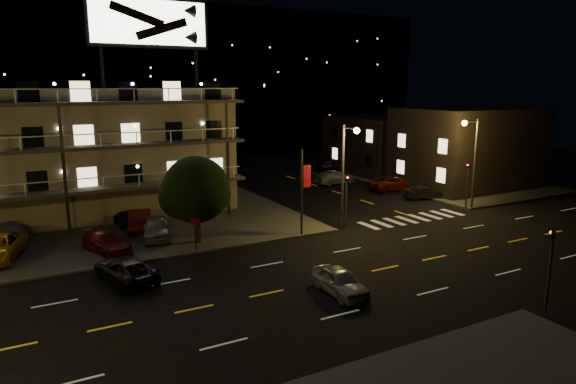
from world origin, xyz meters
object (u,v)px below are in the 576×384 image
road_car_east (340,281)px  lot_car_4 (156,227)px  lot_car_7 (8,232)px  side_car_0 (424,193)px  tree (195,192)px  road_car_west (126,269)px

road_car_east → lot_car_4: bearing=115.0°
lot_car_7 → side_car_0: (35.61, -2.78, -0.29)m
tree → road_car_west: (-5.77, -4.66, -3.05)m
tree → road_car_west: 8.02m
lot_car_4 → side_car_0: lot_car_4 is taller
tree → road_car_west: tree is taller
lot_car_7 → road_car_west: size_ratio=1.06×
tree → road_car_east: tree is taller
road_car_east → road_car_west: bearing=145.0°
road_car_west → tree: bearing=-153.4°
tree → road_car_east: (3.84, -11.91, -3.05)m
tree → side_car_0: 24.49m
side_car_0 → road_car_east: road_car_east is taller
side_car_0 → lot_car_4: bearing=109.8°
tree → lot_car_4: tree is taller
lot_car_4 → road_car_east: size_ratio=1.13×
tree → side_car_0: bearing=7.8°
side_car_0 → road_car_east: (-20.22, -15.21, 0.06)m
lot_car_4 → road_car_west: size_ratio=0.91×
road_car_west → side_car_0: bearing=-177.4°
side_car_0 → road_car_east: size_ratio=0.94×
lot_car_7 → road_car_west: 12.20m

